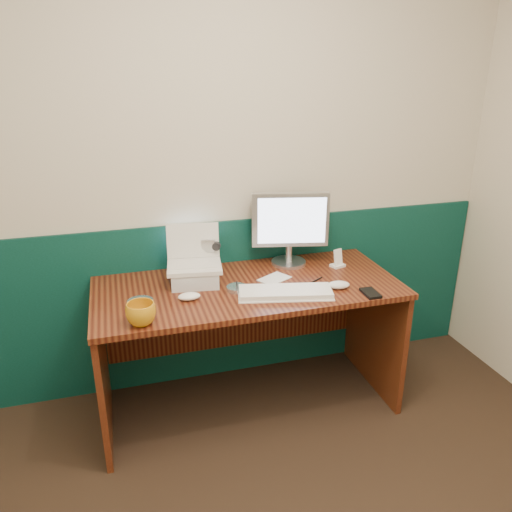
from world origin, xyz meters
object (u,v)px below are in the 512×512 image
object	(u,v)px
mug	(141,314)
camcorder	(210,254)
keyboard	(285,293)
laptop	(194,248)
desk	(248,347)
monitor	(289,228)

from	to	relation	value
mug	camcorder	xyz separation A→B (m)	(0.42, 0.52, 0.05)
camcorder	keyboard	bearing A→B (deg)	-32.54
mug	laptop	bearing A→B (deg)	51.05
desk	keyboard	distance (m)	0.45
desk	keyboard	xyz separation A→B (m)	(0.15, -0.17, 0.39)
desk	laptop	xyz separation A→B (m)	(-0.26, 0.10, 0.58)
mug	camcorder	size ratio (longest dim) A/B	0.64
monitor	keyboard	bearing A→B (deg)	-98.98
monitor	keyboard	xyz separation A→B (m)	(-0.16, -0.40, -0.20)
camcorder	desk	bearing A→B (deg)	-36.44
keyboard	monitor	bearing A→B (deg)	81.02
laptop	mug	bearing A→B (deg)	-121.02
desk	camcorder	distance (m)	0.56
laptop	mug	xyz separation A→B (m)	(-0.30, -0.38, -0.15)
desk	laptop	distance (m)	0.64
keyboard	camcorder	world-z (taller)	camcorder
laptop	camcorder	size ratio (longest dim) A/B	1.36
desk	camcorder	size ratio (longest dim) A/B	7.74
monitor	camcorder	world-z (taller)	monitor
desk	monitor	size ratio (longest dim) A/B	3.69
monitor	camcorder	size ratio (longest dim) A/B	2.10
laptop	monitor	xyz separation A→B (m)	(0.57, 0.13, 0.02)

